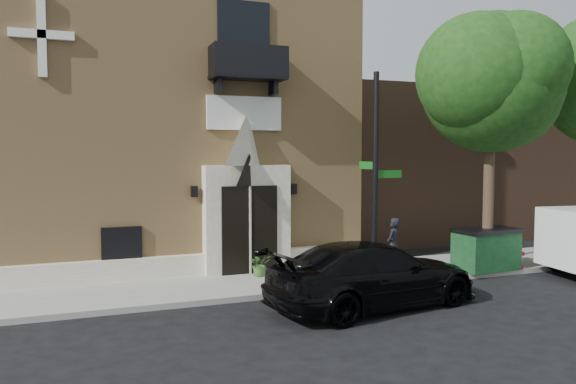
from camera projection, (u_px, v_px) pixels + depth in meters
name	position (u px, v px, depth m)	size (l,w,h in m)	color
ground	(315.00, 295.00, 14.70)	(120.00, 120.00, 0.00)	black
sidewalk	(325.00, 277.00, 16.45)	(42.00, 3.00, 0.15)	gray
church	(154.00, 128.00, 20.69)	(12.20, 11.01, 9.30)	tan
neighbour_building	(466.00, 164.00, 27.18)	(18.00, 8.00, 6.40)	brown
street_tree_left	(494.00, 81.00, 16.79)	(4.97, 4.38, 7.77)	#38281C
black_sedan	(373.00, 275.00, 13.48)	(2.23, 5.48, 1.59)	black
street_sign	(376.00, 177.00, 15.40)	(0.92, 0.92, 5.76)	black
fire_hydrant	(517.00, 255.00, 17.35)	(0.49, 0.39, 0.86)	#B40F30
dumpster	(486.00, 249.00, 17.16)	(2.02, 1.26, 1.27)	#0E3317
planter	(260.00, 264.00, 16.23)	(0.64, 0.56, 0.71)	#426C2F
pedestrian_near	(393.00, 245.00, 16.81)	(0.59, 0.39, 1.62)	black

